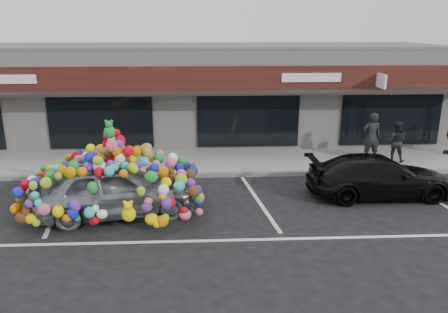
{
  "coord_description": "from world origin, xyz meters",
  "views": [
    {
      "loc": [
        1.14,
        -12.1,
        5.13
      ],
      "look_at": [
        1.81,
        1.4,
        1.08
      ],
      "focal_mm": 35.0,
      "sensor_mm": 36.0,
      "label": 1
    }
  ],
  "objects_px": {
    "toy_car": "(115,183)",
    "pedestrian_b": "(396,141)",
    "black_sedan": "(379,176)",
    "pedestrian_a": "(371,137)"
  },
  "relations": [
    {
      "from": "toy_car",
      "to": "pedestrian_b",
      "type": "xyz_separation_m",
      "value": [
        9.77,
        4.13,
        -0.02
      ]
    },
    {
      "from": "toy_car",
      "to": "pedestrian_a",
      "type": "bearing_deg",
      "value": -75.03
    },
    {
      "from": "toy_car",
      "to": "black_sedan",
      "type": "relative_size",
      "value": 1.15
    },
    {
      "from": "pedestrian_b",
      "to": "pedestrian_a",
      "type": "bearing_deg",
      "value": 12.75
    },
    {
      "from": "pedestrian_a",
      "to": "pedestrian_b",
      "type": "xyz_separation_m",
      "value": [
        0.88,
        -0.17,
        -0.15
      ]
    },
    {
      "from": "toy_car",
      "to": "black_sedan",
      "type": "bearing_deg",
      "value": -93.55
    },
    {
      "from": "toy_car",
      "to": "pedestrian_b",
      "type": "bearing_deg",
      "value": -77.95
    },
    {
      "from": "toy_car",
      "to": "pedestrian_a",
      "type": "relative_size",
      "value": 2.74
    },
    {
      "from": "black_sedan",
      "to": "pedestrian_b",
      "type": "xyz_separation_m",
      "value": [
        1.85,
        3.11,
        0.29
      ]
    },
    {
      "from": "toy_car",
      "to": "pedestrian_a",
      "type": "xyz_separation_m",
      "value": [
        8.89,
        4.31,
        0.13
      ]
    }
  ]
}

